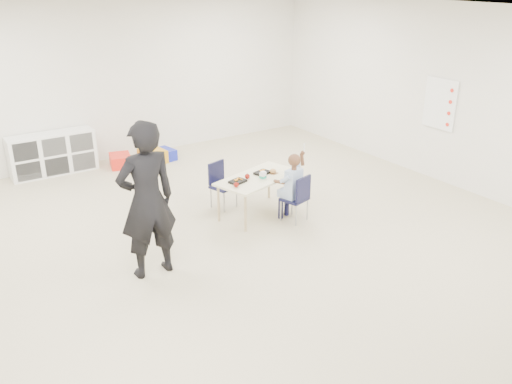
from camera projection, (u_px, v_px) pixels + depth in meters
room at (250, 147)px, 6.03m from camera, size 9.00×9.02×2.80m
table at (258, 195)px, 7.63m from camera, size 1.34×0.93×0.56m
chair_near at (294, 198)px, 7.40m from camera, size 0.40×0.38×0.67m
chair_far at (224, 186)px, 7.81m from camera, size 0.40×0.38×0.67m
child at (295, 185)px, 7.32m from camera, size 0.55×0.55×1.06m
lunch_tray_near at (262, 173)px, 7.63m from camera, size 0.26×0.22×0.03m
lunch_tray_far at (238, 181)px, 7.32m from camera, size 0.26×0.22×0.03m
milk_carton at (263, 175)px, 7.43m from camera, size 0.09×0.09×0.10m
bread_roll at (273, 171)px, 7.63m from camera, size 0.09×0.09×0.07m
apple_near at (247, 176)px, 7.43m from camera, size 0.07×0.07×0.07m
apple_far at (236, 185)px, 7.14m from camera, size 0.07×0.07×0.07m
cubby_shelf at (53, 154)px, 9.12m from camera, size 1.40×0.40×0.70m
rules_poster at (440, 104)px, 8.58m from camera, size 0.02×0.60×0.80m
adult at (147, 201)px, 5.89m from camera, size 0.66×0.43×1.80m
bin_red at (120, 161)px, 9.52m from camera, size 0.44×0.51×0.22m
bin_yellow at (153, 156)px, 9.73m from camera, size 0.43×0.52×0.23m
bin_blue at (164, 154)px, 9.87m from camera, size 0.38×0.45×0.20m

